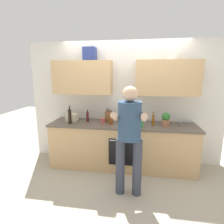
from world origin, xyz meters
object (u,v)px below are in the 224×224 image
object	(u,v)px
cup_stoneware	(180,124)
bottle_soda	(141,121)
bottle_syrup	(153,120)
bottle_oil	(125,120)
person_standing	(129,133)
knife_block	(108,116)
potted_herb	(166,119)
grocery_bag_rice	(72,117)
cup_ceramic	(103,121)
bottle_soy	(70,116)
mixing_bowl	(126,121)
bottle_wine	(87,116)
bottle_vinegar	(111,119)

from	to	relation	value
cup_stoneware	bottle_soda	bearing A→B (deg)	-162.53
bottle_syrup	cup_stoneware	size ratio (longest dim) A/B	3.17
bottle_oil	person_standing	bearing A→B (deg)	-80.24
bottle_soda	cup_stoneware	size ratio (longest dim) A/B	3.49
person_standing	knife_block	world-z (taller)	person_standing
cup_stoneware	potted_herb	distance (m)	0.30
knife_block	grocery_bag_rice	xyz separation A→B (m)	(-0.74, -0.06, -0.03)
bottle_oil	cup_ceramic	world-z (taller)	bottle_oil
knife_block	bottle_soy	bearing A→B (deg)	-159.40
bottle_syrup	knife_block	bearing A→B (deg)	170.06
cup_stoneware	knife_block	size ratio (longest dim) A/B	0.30
mixing_bowl	potted_herb	xyz separation A→B (m)	(0.74, -0.08, 0.08)
bottle_oil	potted_herb	bearing A→B (deg)	12.74
person_standing	bottle_soda	xyz separation A→B (m)	(0.18, 0.64, 0.03)
cup_ceramic	mixing_bowl	size ratio (longest dim) A/B	0.35
bottle_soda	grocery_bag_rice	bearing A→B (deg)	168.94
bottle_syrup	bottle_wine	bearing A→B (deg)	176.63
bottle_soy	mixing_bowl	distance (m)	1.10
knife_block	bottle_wine	bearing A→B (deg)	-168.85
mixing_bowl	potted_herb	world-z (taller)	potted_herb
mixing_bowl	grocery_bag_rice	size ratio (longest dim) A/B	1.19
bottle_soy	cup_stoneware	size ratio (longest dim) A/B	4.31
person_standing	bottle_soda	world-z (taller)	person_standing
bottle_soy	mixing_bowl	xyz separation A→B (m)	(1.08, 0.17, -0.10)
bottle_soda	bottle_oil	world-z (taller)	bottle_oil
knife_block	grocery_bag_rice	size ratio (longest dim) A/B	1.25
mixing_bowl	bottle_oil	bearing A→B (deg)	-89.90
mixing_bowl	bottle_vinegar	bearing A→B (deg)	-162.73
knife_block	grocery_bag_rice	distance (m)	0.74
bottle_oil	cup_ceramic	bearing A→B (deg)	155.79
bottle_wine	bottle_syrup	bearing A→B (deg)	-3.37
person_standing	bottle_oil	bearing A→B (deg)	99.76
bottle_oil	cup_ceramic	size ratio (longest dim) A/B	3.31
bottle_soda	bottle_soy	xyz separation A→B (m)	(-1.37, 0.07, 0.02)
mixing_bowl	potted_herb	distance (m)	0.75
bottle_vinegar	bottle_soy	size ratio (longest dim) A/B	0.75
bottle_syrup	mixing_bowl	distance (m)	0.52
bottle_soy	knife_block	world-z (taller)	bottle_soy
bottle_syrup	bottle_vinegar	world-z (taller)	bottle_vinegar
person_standing	bottle_oil	xyz separation A→B (m)	(-0.11, 0.63, 0.03)
bottle_oil	bottle_wine	size ratio (longest dim) A/B	1.24
mixing_bowl	cup_stoneware	bearing A→B (deg)	-0.45
person_standing	mixing_bowl	xyz separation A→B (m)	(-0.11, 0.88, -0.05)
knife_block	bottle_oil	bearing A→B (deg)	-41.94
bottle_soy	mixing_bowl	size ratio (longest dim) A/B	1.35
bottle_soda	bottle_vinegar	bearing A→B (deg)	165.59
bottle_soy	cup_stoneware	xyz separation A→B (m)	(2.10, 0.16, -0.10)
bottle_oil	potted_herb	distance (m)	0.76
bottle_vinegar	bottle_soda	distance (m)	0.59
bottle_soy	bottle_syrup	bearing A→B (deg)	3.92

